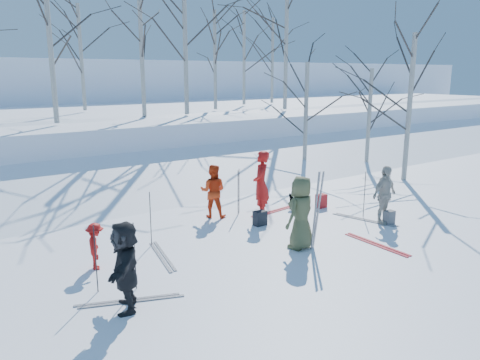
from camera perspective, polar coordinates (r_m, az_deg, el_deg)
ground at (r=11.68m, az=4.26°, el=-7.58°), size 120.00×120.00×0.00m
snow_ramp at (r=17.39m, az=-10.45°, el=-0.38°), size 70.00×9.49×4.12m
snow_plateau at (r=26.56m, az=-19.64°, el=5.49°), size 70.00×18.00×2.20m
far_hill at (r=47.01m, az=-26.79°, el=8.99°), size 90.00×30.00×6.00m
skier_olive_center at (r=11.10m, az=7.44°, el=-3.98°), size 0.96×0.75×1.75m
skier_red_north at (r=13.43m, az=2.58°, el=-0.52°), size 0.83×0.82×1.93m
skier_redor_behind at (r=13.44m, az=-3.32°, el=-1.36°), size 0.95×0.94×1.55m
skier_red_seated at (r=10.44m, az=-17.20°, el=-7.72°), size 0.55×0.74×1.01m
skier_cream_east at (r=13.44m, az=17.19°, el=-1.76°), size 0.98×0.47×1.63m
skier_grey_west at (r=8.48m, az=-13.83°, el=-10.14°), size 1.05×1.57×1.63m
dog at (r=14.39m, az=6.85°, el=-2.69°), size 0.44×0.61×0.47m
upright_ski_left at (r=11.02m, az=9.18°, el=-3.76°), size 0.11×0.17×1.90m
upright_ski_right at (r=11.09m, az=9.52°, el=-3.67°), size 0.15×0.23×1.89m
ski_pair_a at (r=11.96m, az=16.29°, el=-7.54°), size 0.26×1.91×0.02m
ski_pair_b at (r=14.21m, az=4.27°, el=-3.78°), size 0.74×1.96×0.02m
ski_pair_c at (r=9.07m, az=-13.27°, el=-14.13°), size 1.43×2.03×0.02m
ski_pair_d at (r=13.80m, az=14.93°, el=-4.70°), size 1.15×2.00×0.02m
ski_pair_e at (r=10.94m, az=-9.46°, el=-9.13°), size 0.96×1.98×0.02m
ski_pole_a at (r=13.87m, az=-0.12°, el=-1.34°), size 0.02×0.02×1.34m
ski_pole_b at (r=9.32m, az=-17.18°, el=-9.17°), size 0.02×0.02×1.34m
ski_pole_c at (r=13.62m, az=-0.24°, el=-1.59°), size 0.02×0.02×1.34m
ski_pole_d at (r=13.94m, az=14.94°, el=-1.71°), size 0.02×0.02×1.34m
ski_pole_e at (r=9.25m, az=-12.70°, el=-9.05°), size 0.02×0.02×1.34m
ski_pole_f at (r=11.44m, az=-10.85°, el=-4.68°), size 0.02×0.02×1.34m
backpack_red at (r=14.73m, az=9.87°, el=-2.53°), size 0.32×0.22×0.42m
backpack_grey at (r=13.58m, az=17.72°, el=-4.38°), size 0.30×0.20×0.38m
backpack_dark at (r=12.86m, az=2.45°, el=-4.67°), size 0.34×0.24×0.40m
birch_plateau_a at (r=29.23m, az=0.50°, el=14.62°), size 4.47×4.47×5.52m
birch_plateau_c at (r=25.81m, az=-18.78°, el=13.90°), size 4.29×4.29×5.27m
birch_plateau_e at (r=30.96m, az=3.97°, el=14.28°), size 4.31×4.31×5.29m
birch_plateau_f at (r=19.50m, az=-22.15°, el=15.21°), size 4.77×4.77×5.95m
birch_plateau_g at (r=25.44m, az=5.66°, el=16.47°), size 5.49×5.49×6.99m
birch_plateau_i at (r=25.23m, az=-3.06°, el=14.34°), size 4.13×4.13×5.05m
birch_plateau_k at (r=22.29m, az=-6.70°, el=16.69°), size 5.35×5.35×6.78m
birch_plateau_l at (r=21.50m, az=-11.88°, el=14.78°), size 4.36×4.36×5.37m
birch_edge_b at (r=19.01m, az=19.94°, el=8.18°), size 4.48×4.48×5.54m
birch_edge_c at (r=21.15m, az=15.45°, el=7.18°), size 3.60×3.60×4.29m
birch_edge_e at (r=19.65m, az=8.02°, el=7.46°), size 3.76×3.76×4.52m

